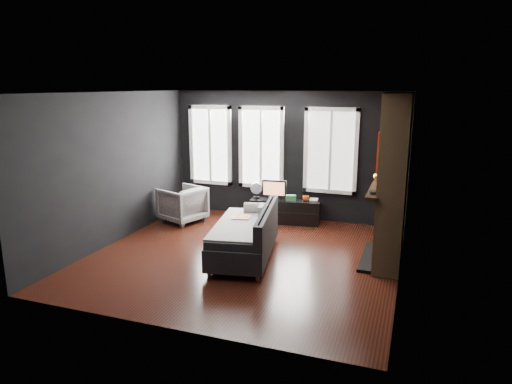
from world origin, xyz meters
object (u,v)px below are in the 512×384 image
(sofa, at_px, (244,233))
(media_console, at_px, (285,211))
(mug, at_px, (306,197))
(mantel_vase, at_px, (380,175))
(monitor, at_px, (274,188))
(book, at_px, (310,194))
(armchair, at_px, (182,202))

(sofa, xyz_separation_m, media_console, (0.10, 2.16, -0.18))
(media_console, relative_size, mug, 10.85)
(sofa, height_order, mug, sofa)
(sofa, relative_size, mantel_vase, 9.31)
(monitor, bearing_deg, mantel_vase, -32.31)
(sofa, relative_size, book, 8.58)
(armchair, bearing_deg, sofa, 73.16)
(book, bearing_deg, sofa, -103.93)
(media_console, height_order, mantel_vase, mantel_vase)
(book, xyz_separation_m, mantel_vase, (1.46, -1.19, 0.72))
(media_console, height_order, book, book)
(mantel_vase, bearing_deg, armchair, 174.43)
(armchair, bearing_deg, mantel_vase, 104.85)
(sofa, distance_m, book, 2.38)
(mug, relative_size, mantel_vase, 0.62)
(sofa, relative_size, media_console, 1.39)
(monitor, bearing_deg, media_console, 4.66)
(media_console, xyz_separation_m, monitor, (-0.24, -0.05, 0.48))
(armchair, distance_m, book, 2.67)
(sofa, bearing_deg, media_console, 77.04)
(mug, relative_size, book, 0.57)
(monitor, height_order, mug, monitor)
(armchair, distance_m, mug, 2.59)
(armchair, xyz_separation_m, mug, (2.48, 0.71, 0.15))
(sofa, height_order, mantel_vase, mantel_vase)
(armchair, height_order, media_console, armchair)
(media_console, distance_m, mantel_vase, 2.46)
(monitor, distance_m, mantel_vase, 2.47)
(book, distance_m, mantel_vase, 2.02)
(sofa, xyz_separation_m, armchair, (-1.97, 1.50, -0.02))
(sofa, distance_m, media_console, 2.17)
(book, relative_size, mantel_vase, 1.09)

